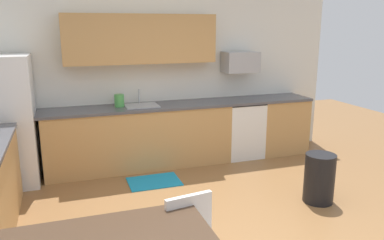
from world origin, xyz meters
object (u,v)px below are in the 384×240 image
(refrigerator, at_px, (4,122))
(trash_bin, at_px, (319,178))
(oven_range, at_px, (241,129))
(microwave, at_px, (240,62))
(kettle, at_px, (119,101))

(refrigerator, bearing_deg, trash_bin, -26.44)
(oven_range, relative_size, microwave, 1.69)
(trash_bin, bearing_deg, microwave, 94.16)
(refrigerator, xyz_separation_m, trash_bin, (3.61, -1.79, -0.56))
(kettle, bearing_deg, refrigerator, -175.12)
(oven_range, bearing_deg, microwave, 90.00)
(oven_range, xyz_separation_m, kettle, (-1.94, 0.05, 0.56))
(kettle, bearing_deg, oven_range, -1.48)
(refrigerator, distance_m, trash_bin, 4.07)
(trash_bin, height_order, kettle, kettle)
(kettle, bearing_deg, trash_bin, -42.71)
(oven_range, distance_m, trash_bin, 1.89)
(oven_range, bearing_deg, trash_bin, -85.62)
(refrigerator, relative_size, trash_bin, 2.87)
(microwave, bearing_deg, oven_range, -90.00)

